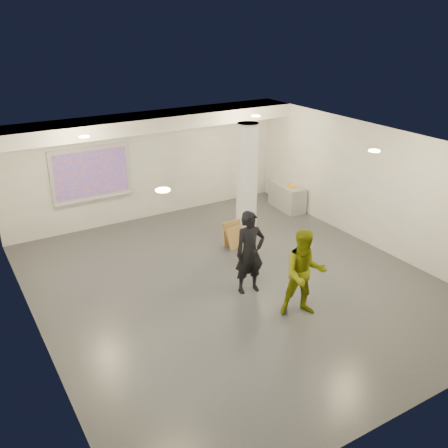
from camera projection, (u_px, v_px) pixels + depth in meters
floor at (233, 283)px, 10.80m from camera, size 8.00×9.00×0.01m
ceiling at (235, 148)px, 9.62m from camera, size 8.00×9.00×0.01m
wall_back at (148, 166)px, 13.76m from camera, size 8.00×0.01×3.00m
wall_front at (412, 330)px, 6.66m from camera, size 8.00×0.01×3.00m
wall_left at (31, 267)px, 8.32m from camera, size 0.01×9.00×3.00m
wall_right at (374, 187)px, 12.10m from camera, size 0.01×9.00×3.00m
soffit_band at (153, 121)px, 12.81m from camera, size 8.00×1.10×0.36m
downlight_nw at (84, 137)px, 10.56m from camera, size 0.22×0.22×0.02m
downlight_ne at (256, 116)px, 12.64m from camera, size 0.22×0.22×0.02m
downlight_sw at (163, 190)px, 7.41m from camera, size 0.22×0.22×0.02m
downlight_se at (374, 151)px, 9.49m from camera, size 0.22×0.22×0.02m
column at (247, 183)px, 12.34m from camera, size 0.52×0.52×3.00m
projection_screen at (91, 174)px, 12.96m from camera, size 2.10×0.13×1.42m
credenza at (287, 197)px, 14.76m from camera, size 0.62×1.30×0.74m
postit_pad at (292, 186)px, 14.44m from camera, size 0.22×0.28×0.03m
cardboard_back at (233, 233)px, 12.51m from camera, size 0.57×0.13×0.62m
cardboard_front at (235, 237)px, 12.35m from camera, size 0.54×0.37×0.53m
woman at (250, 253)px, 10.18m from camera, size 0.70×0.51×1.77m
man at (304, 273)px, 9.41m from camera, size 1.05×0.96×1.75m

